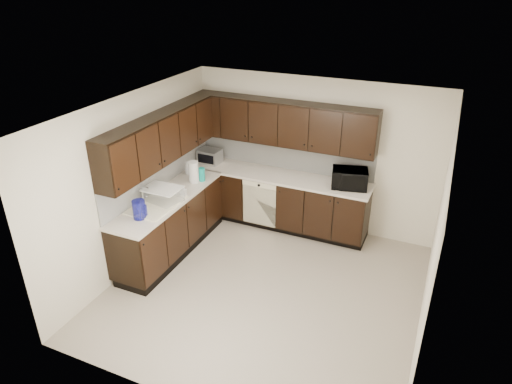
% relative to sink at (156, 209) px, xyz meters
% --- Properties ---
extents(floor, '(4.00, 4.00, 0.00)m').
position_rel_sink_xyz_m(floor, '(1.68, 0.01, -0.88)').
color(floor, '#A99C8B').
rests_on(floor, ground).
extents(ceiling, '(4.00, 4.00, 0.00)m').
position_rel_sink_xyz_m(ceiling, '(1.68, 0.01, 1.62)').
color(ceiling, white).
rests_on(ceiling, wall_back).
extents(wall_back, '(4.00, 0.02, 2.50)m').
position_rel_sink_xyz_m(wall_back, '(1.68, 2.01, 0.37)').
color(wall_back, beige).
rests_on(wall_back, floor).
extents(wall_left, '(0.02, 4.00, 2.50)m').
position_rel_sink_xyz_m(wall_left, '(-0.32, 0.01, 0.37)').
color(wall_left, beige).
rests_on(wall_left, floor).
extents(wall_right, '(0.02, 4.00, 2.50)m').
position_rel_sink_xyz_m(wall_right, '(3.68, 0.01, 0.37)').
color(wall_right, beige).
rests_on(wall_right, floor).
extents(wall_front, '(4.00, 0.02, 2.50)m').
position_rel_sink_xyz_m(wall_front, '(1.68, -1.99, 0.37)').
color(wall_front, beige).
rests_on(wall_front, floor).
extents(lower_cabinets, '(3.00, 2.80, 0.90)m').
position_rel_sink_xyz_m(lower_cabinets, '(0.67, 1.12, -0.47)').
color(lower_cabinets, black).
rests_on(lower_cabinets, floor).
extents(countertop, '(3.03, 2.83, 0.04)m').
position_rel_sink_xyz_m(countertop, '(0.67, 1.12, 0.04)').
color(countertop, beige).
rests_on(countertop, lower_cabinets).
extents(backsplash, '(3.00, 2.80, 0.48)m').
position_rel_sink_xyz_m(backsplash, '(0.46, 1.33, 0.30)').
color(backsplash, silver).
rests_on(backsplash, countertop).
extents(upper_cabinets, '(3.00, 2.80, 0.70)m').
position_rel_sink_xyz_m(upper_cabinets, '(0.58, 1.22, 0.89)').
color(upper_cabinets, black).
rests_on(upper_cabinets, wall_back).
extents(dishwasher, '(0.58, 0.04, 0.78)m').
position_rel_sink_xyz_m(dishwasher, '(0.98, 1.42, -0.33)').
color(dishwasher, beige).
rests_on(dishwasher, lower_cabinets).
extents(sink, '(0.54, 0.82, 0.42)m').
position_rel_sink_xyz_m(sink, '(0.00, 0.00, 0.00)').
color(sink, beige).
rests_on(sink, countertop).
extents(microwave, '(0.60, 0.47, 0.29)m').
position_rel_sink_xyz_m(microwave, '(2.35, 1.70, 0.21)').
color(microwave, black).
rests_on(microwave, countertop).
extents(soap_bottle_a, '(0.08, 0.09, 0.17)m').
position_rel_sink_xyz_m(soap_bottle_a, '(0.20, 0.41, 0.14)').
color(soap_bottle_a, gray).
rests_on(soap_bottle_a, countertop).
extents(soap_bottle_b, '(0.11, 0.11, 0.22)m').
position_rel_sink_xyz_m(soap_bottle_b, '(-0.16, 1.13, 0.17)').
color(soap_bottle_b, gray).
rests_on(soap_bottle_b, countertop).
extents(toaster_oven, '(0.39, 0.30, 0.24)m').
position_rel_sink_xyz_m(toaster_oven, '(-0.07, 1.71, 0.18)').
color(toaster_oven, '#B2B1B4').
rests_on(toaster_oven, countertop).
extents(storage_bin, '(0.56, 0.46, 0.20)m').
position_rel_sink_xyz_m(storage_bin, '(0.01, 0.17, 0.16)').
color(storage_bin, silver).
rests_on(storage_bin, countertop).
extents(blue_pitcher, '(0.20, 0.20, 0.26)m').
position_rel_sink_xyz_m(blue_pitcher, '(0.01, -0.38, 0.19)').
color(blue_pitcher, navy).
rests_on(blue_pitcher, countertop).
extents(teal_tumbler, '(0.12, 0.12, 0.21)m').
position_rel_sink_xyz_m(teal_tumbler, '(0.18, 1.00, 0.17)').
color(teal_tumbler, '#0D968C').
rests_on(teal_tumbler, countertop).
extents(paper_towel_roll, '(0.20, 0.20, 0.34)m').
position_rel_sink_xyz_m(paper_towel_roll, '(0.09, 0.91, 0.23)').
color(paper_towel_roll, silver).
rests_on(paper_towel_roll, countertop).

